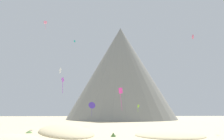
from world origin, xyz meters
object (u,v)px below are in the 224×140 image
rock_massif (122,76)px  kite_indigo_low (92,105)px  bush_far_left (183,134)px  kite_lime_low (138,107)px  kite_magenta_low (121,94)px  bush_mid_center (29,132)px  bush_near_right (69,132)px  bush_ridge_crest (84,132)px  kite_pink_high (45,22)px  kite_rainbow_high (192,37)px  kite_teal_high (75,41)px  bush_near_left (113,135)px  kite_violet_low (63,82)px  kite_white_mid (61,70)px

rock_massif → kite_indigo_low: 66.80m
bush_far_left → kite_lime_low: bearing=92.3°
bush_far_left → kite_magenta_low: bearing=149.2°
bush_mid_center → rock_massif: rock_massif is taller
bush_near_right → bush_far_left: bearing=-11.2°
bush_ridge_crest → kite_lime_low: kite_lime_low is taller
kite_pink_high → kite_rainbow_high: (50.98, -15.01, -10.16)m
kite_magenta_low → kite_lime_low: kite_magenta_low is taller
bush_near_right → kite_teal_high: bearing=95.6°
kite_indigo_low → kite_magenta_low: bearing=90.9°
bush_near_left → kite_magenta_low: kite_magenta_low is taller
bush_mid_center → kite_indigo_low: (13.19, 22.84, 6.44)m
kite_indigo_low → kite_rainbow_high: bearing=145.0°
bush_near_left → bush_mid_center: bush_near_left is taller
bush_mid_center → kite_pink_high: (-5.50, 27.18, 38.30)m
rock_massif → kite_magenta_low: (-11.12, -83.73, -18.68)m
kite_teal_high → kite_indigo_low: bearing=-28.0°
rock_massif → bush_far_left: bearing=-89.7°
rock_massif → kite_violet_low: bearing=-106.5°
bush_mid_center → rock_massif: bearing=69.3°
kite_pink_high → kite_teal_high: size_ratio=4.29×
bush_ridge_crest → kite_indigo_low: kite_indigo_low is taller
kite_magenta_low → kite_indigo_low: size_ratio=1.11×
bush_mid_center → bush_near_right: bush_near_right is taller
bush_mid_center → kite_magenta_low: (20.47, -0.13, 8.54)m
kite_indigo_low → bush_near_left: bearing=82.1°
rock_massif → kite_teal_high: 63.59m
kite_rainbow_high → kite_pink_high: bearing=-103.7°
bush_near_right → bush_ridge_crest: (3.25, -0.55, 0.04)m
kite_magenta_low → kite_violet_low: kite_violet_low is taller
bush_mid_center → kite_rainbow_high: kite_rainbow_high is taller
rock_massif → kite_white_mid: 70.49m
kite_magenta_low → bush_near_left: bearing=-48.4°
kite_magenta_low → kite_lime_low: bearing=129.3°
kite_violet_low → kite_indigo_low: bearing=173.7°
bush_mid_center → kite_lime_low: kite_lime_low is taller
bush_ridge_crest → kite_pink_high: bearing=120.5°
bush_near_left → kite_pink_high: 57.20m
bush_far_left → kite_pink_high: bearing=137.7°
bush_near_left → bush_ridge_crest: 7.84m
kite_rainbow_high → kite_teal_high: bearing=-105.8°
kite_violet_low → kite_rainbow_high: kite_rainbow_high is taller
bush_near_left → kite_white_mid: kite_white_mid is taller
bush_near_left → rock_massif: 96.77m
bush_near_right → kite_rainbow_high: size_ratio=1.79×
bush_near_left → bush_mid_center: size_ratio=0.67×
bush_far_left → kite_teal_high: (-25.82, 32.39, 30.34)m
bush_near_left → bush_far_left: (14.04, 1.26, -0.17)m
bush_ridge_crest → kite_rainbow_high: 46.09m
kite_magenta_low → kite_white_mid: size_ratio=2.56×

